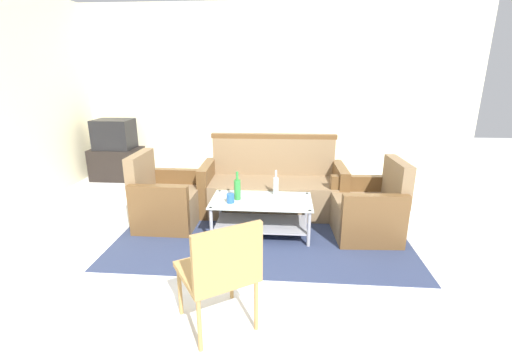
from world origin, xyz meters
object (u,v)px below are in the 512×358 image
(armchair_left, at_px, (166,201))
(armchair_right, at_px, (368,211))
(tv_stand, at_px, (118,164))
(television, at_px, (114,134))
(cup, at_px, (230,198))
(couch, at_px, (273,188))
(bottle_clear, at_px, (276,186))
(wicker_chair, at_px, (221,268))
(bottle_green, at_px, (237,189))
(coffee_table, at_px, (261,212))

(armchair_left, xyz_separation_m, armchair_right, (2.32, -0.10, 0.00))
(armchair_right, relative_size, tv_stand, 1.06)
(armchair_right, height_order, television, television)
(cup, bearing_deg, television, 137.49)
(television, bearing_deg, couch, 156.11)
(armchair_right, height_order, cup, armchair_right)
(tv_stand, bearing_deg, cup, -42.47)
(couch, height_order, armchair_right, couch)
(couch, relative_size, bottle_clear, 6.24)
(couch, relative_size, armchair_left, 2.13)
(bottle_clear, height_order, tv_stand, bottle_clear)
(television, xyz_separation_m, wicker_chair, (2.39, -3.48, -0.27))
(bottle_green, height_order, television, television)
(bottle_clear, distance_m, tv_stand, 3.24)
(armchair_right, height_order, wicker_chair, armchair_right)
(cup, relative_size, tv_stand, 0.12)
(coffee_table, xyz_separation_m, bottle_green, (-0.26, 0.00, 0.26))
(bottle_green, relative_size, cup, 3.14)
(cup, relative_size, wicker_chair, 0.12)
(armchair_left, height_order, wicker_chair, armchair_left)
(armchair_left, relative_size, bottle_green, 2.71)
(armchair_right, relative_size, bottle_clear, 2.92)
(couch, height_order, cup, couch)
(armchair_right, distance_m, cup, 1.52)
(coffee_table, bearing_deg, couch, 82.00)
(armchair_right, distance_m, television, 4.19)
(couch, relative_size, bottle_green, 5.78)
(armchair_right, height_order, coffee_table, armchair_right)
(couch, distance_m, armchair_right, 1.24)
(armchair_left, xyz_separation_m, bottle_green, (0.88, -0.19, 0.24))
(bottle_green, bearing_deg, cup, -118.50)
(couch, height_order, armchair_left, couch)
(couch, height_order, bottle_green, couch)
(television, bearing_deg, wicker_chair, 125.35)
(armchair_right, relative_size, television, 1.40)
(bottle_clear, xyz_separation_m, cup, (-0.48, -0.29, -0.06))
(wicker_chair, bearing_deg, armchair_left, 86.01)
(cup, bearing_deg, armchair_left, 159.80)
(armchair_left, relative_size, television, 1.40)
(cup, height_order, tv_stand, tv_stand)
(wicker_chair, bearing_deg, bottle_clear, 46.15)
(bottle_clear, bearing_deg, wicker_chair, -100.55)
(bottle_clear, relative_size, television, 0.48)
(couch, bearing_deg, cup, 61.52)
(bottle_clear, relative_size, cup, 2.91)
(coffee_table, distance_m, bottle_clear, 0.34)
(coffee_table, bearing_deg, television, 142.88)
(armchair_left, distance_m, cup, 0.89)
(coffee_table, bearing_deg, wicker_chair, -96.26)
(tv_stand, bearing_deg, bottle_clear, -32.95)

